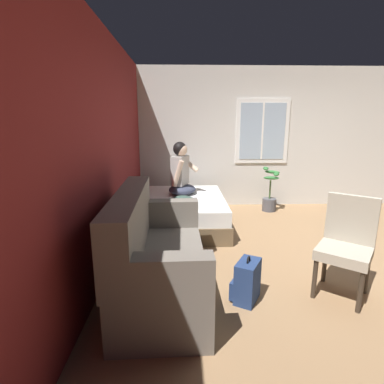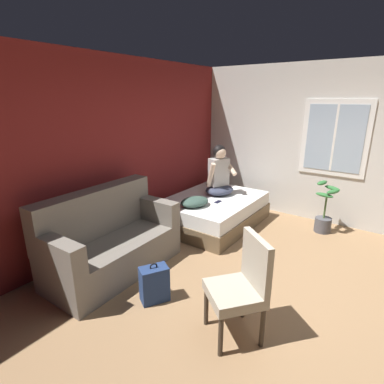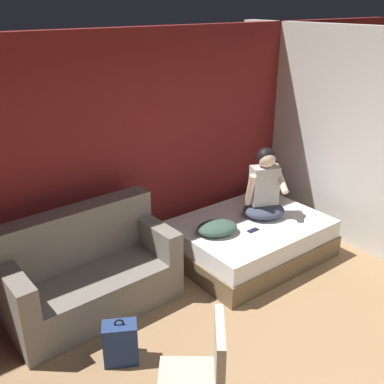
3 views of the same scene
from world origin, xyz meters
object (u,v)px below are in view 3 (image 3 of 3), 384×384
person_seated (264,189)px  cell_phone (253,230)px  side_chair (200,377)px  backpack (121,343)px  bed (250,239)px  throw_pillow (217,228)px  couch (89,273)px

person_seated → cell_phone: person_seated is taller
person_seated → cell_phone: 0.56m
side_chair → backpack: size_ratio=2.14×
side_chair → cell_phone: side_chair is taller
person_seated → backpack: 2.54m
bed → throw_pillow: throw_pillow is taller
couch → backpack: 0.91m
side_chair → backpack: side_chair is taller
side_chair → person_seated: person_seated is taller
side_chair → throw_pillow: bearing=46.4°
side_chair → cell_phone: (1.90, 1.39, -0.05)m
bed → throw_pillow: (-0.53, 0.02, 0.31)m
bed → backpack: bed is taller
throw_pillow → cell_phone: throw_pillow is taller
person_seated → backpack: person_seated is taller
cell_phone → backpack: bearing=-79.3°
bed → person_seated: (0.23, 0.03, 0.60)m
bed → person_seated: size_ratio=2.08×
side_chair → person_seated: (2.28, 1.61, 0.30)m
person_seated → backpack: (-2.38, -0.62, -0.64)m
side_chair → cell_phone: bearing=36.3°
side_chair → person_seated: 2.80m
bed → side_chair: (-2.05, -1.58, 0.30)m
bed → throw_pillow: size_ratio=3.79×
cell_phone → couch: bearing=-105.1°
backpack → cell_phone: size_ratio=3.18×
couch → cell_phone: (1.86, -0.47, 0.09)m
couch → cell_phone: couch is taller
side_chair → throw_pillow: side_chair is taller
person_seated → bed: bearing=-173.0°
couch → person_seated: (2.24, -0.26, 0.44)m
bed → cell_phone: 0.35m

